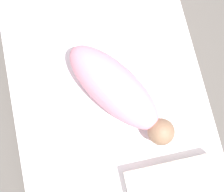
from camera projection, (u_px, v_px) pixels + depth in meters
The scene contains 3 objects.
ground_plane at pixel (111, 112), 1.39m from camera, with size 12.00×12.00×0.00m, color #514C47.
bed_mattress at pixel (111, 109), 1.31m from camera, with size 1.50×0.77×0.16m.
swaddled_baby at pixel (117, 90), 1.16m from camera, with size 0.48×0.38×0.17m.
Camera 1 is at (-0.21, 0.04, 1.37)m, focal length 50.00 mm.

